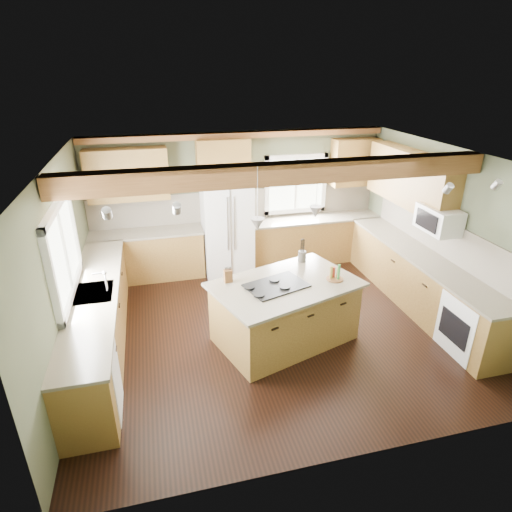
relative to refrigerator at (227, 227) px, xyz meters
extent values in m
plane|color=black|center=(0.30, -2.12, -0.90)|extent=(5.60, 5.60, 0.00)
plane|color=silver|center=(0.30, -2.12, 1.70)|extent=(5.60, 5.60, 0.00)
plane|color=#474E37|center=(0.30, 0.38, 0.40)|extent=(5.60, 0.00, 5.60)
plane|color=#474E37|center=(-2.50, -2.12, 0.40)|extent=(0.00, 5.00, 5.00)
plane|color=#474E37|center=(3.10, -2.12, 0.40)|extent=(0.00, 5.00, 5.00)
cube|color=brown|center=(0.30, -2.45, 1.57)|extent=(5.55, 0.26, 0.26)
cube|color=brown|center=(0.30, 0.28, 1.64)|extent=(5.55, 0.20, 0.10)
cube|color=brown|center=(0.30, 0.36, 0.31)|extent=(5.58, 0.03, 0.58)
cube|color=brown|center=(3.08, -2.07, 0.31)|extent=(0.03, 3.70, 0.58)
cube|color=brown|center=(-1.49, 0.08, -0.46)|extent=(2.02, 0.60, 0.88)
cube|color=brown|center=(-1.49, 0.08, 0.00)|extent=(2.06, 0.64, 0.04)
cube|color=brown|center=(1.79, 0.08, -0.46)|extent=(2.62, 0.60, 0.88)
cube|color=brown|center=(1.79, 0.08, 0.00)|extent=(2.66, 0.64, 0.04)
cube|color=brown|center=(-2.20, -2.07, -0.46)|extent=(0.60, 3.70, 0.88)
cube|color=brown|center=(-2.20, -2.07, 0.00)|extent=(0.64, 3.74, 0.04)
cube|color=brown|center=(2.80, -2.07, -0.46)|extent=(0.60, 3.70, 0.88)
cube|color=brown|center=(2.80, -2.07, 0.00)|extent=(0.64, 3.74, 0.04)
cube|color=brown|center=(-1.69, 0.21, 1.05)|extent=(1.40, 0.35, 0.90)
cube|color=brown|center=(0.00, 0.21, 1.25)|extent=(0.96, 0.35, 0.70)
cube|color=brown|center=(2.92, -1.22, 1.05)|extent=(0.35, 2.20, 0.90)
cube|color=brown|center=(2.60, 0.21, 1.05)|extent=(0.90, 0.35, 0.90)
cube|color=white|center=(-2.48, -2.07, 0.65)|extent=(0.04, 1.60, 1.05)
cube|color=white|center=(1.45, 0.36, 0.65)|extent=(1.10, 0.04, 1.00)
cube|color=#262628|center=(-2.20, -2.07, 0.01)|extent=(0.50, 0.65, 0.03)
cylinder|color=#B2B2B7|center=(-2.02, -2.07, 0.15)|extent=(0.02, 0.02, 0.28)
cube|color=white|center=(-2.19, -3.37, -0.47)|extent=(0.60, 0.60, 0.84)
cube|color=white|center=(2.79, -3.37, -0.47)|extent=(0.60, 0.72, 0.84)
cube|color=white|center=(2.88, -2.17, 0.65)|extent=(0.40, 0.70, 0.38)
cone|color=#B2B2B7|center=(-0.07, -2.60, 0.98)|extent=(0.18, 0.18, 0.16)
cone|color=#B2B2B7|center=(0.82, -2.31, 0.98)|extent=(0.18, 0.18, 0.16)
cube|color=white|center=(0.00, 0.00, 0.00)|extent=(0.90, 0.74, 1.80)
cube|color=brown|center=(0.37, -2.45, -0.46)|extent=(2.12, 1.66, 0.88)
cube|color=brown|center=(0.37, -2.45, 0.00)|extent=(2.28, 1.82, 0.04)
cube|color=black|center=(0.23, -2.50, 0.03)|extent=(0.93, 0.76, 0.02)
cube|color=brown|center=(-0.39, -2.21, 0.11)|extent=(0.12, 0.09, 0.18)
cylinder|color=#3D3531|center=(0.84, -1.81, 0.10)|extent=(0.17, 0.17, 0.17)
camera|label=1|loc=(-1.30, -7.46, 2.80)|focal=30.00mm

